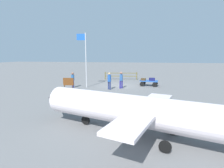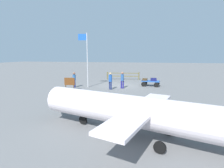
{
  "view_description": "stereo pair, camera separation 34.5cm",
  "coord_description": "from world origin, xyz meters",
  "px_view_note": "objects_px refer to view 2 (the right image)",
  "views": [
    {
      "loc": [
        -2.86,
        19.08,
        3.39
      ],
      "look_at": [
        -0.38,
        6.0,
        1.19
      ],
      "focal_mm": 28.4,
      "sensor_mm": 36.0,
      "label": 1
    },
    {
      "loc": [
        -3.19,
        19.01,
        3.39
      ],
      "look_at": [
        -0.38,
        6.0,
        1.19
      ],
      "focal_mm": 28.4,
      "sensor_mm": 36.0,
      "label": 2
    }
  ],
  "objects_px": {
    "worker_supervisor": "(74,79)",
    "airplane_near": "(136,111)",
    "worker_trailing": "(110,80)",
    "flagpole": "(86,55)",
    "suitcase_navy": "(145,79)",
    "suitcase_tan": "(154,79)",
    "worker_lead": "(122,79)",
    "luggage_cart": "(150,82)",
    "signboard": "(70,82)"
  },
  "relations": [
    {
      "from": "suitcase_navy",
      "to": "worker_trailing",
      "type": "xyz_separation_m",
      "value": [
        3.26,
        2.7,
        0.25
      ]
    },
    {
      "from": "airplane_near",
      "to": "suitcase_navy",
      "type": "bearing_deg",
      "value": -90.02
    },
    {
      "from": "worker_trailing",
      "to": "suitcase_tan",
      "type": "bearing_deg",
      "value": -146.92
    },
    {
      "from": "worker_trailing",
      "to": "airplane_near",
      "type": "distance_m",
      "value": 10.26
    },
    {
      "from": "airplane_near",
      "to": "flagpole",
      "type": "height_order",
      "value": "flagpole"
    },
    {
      "from": "luggage_cart",
      "to": "airplane_near",
      "type": "distance_m",
      "value": 12.56
    },
    {
      "from": "worker_lead",
      "to": "suitcase_navy",
      "type": "bearing_deg",
      "value": -139.88
    },
    {
      "from": "signboard",
      "to": "worker_trailing",
      "type": "bearing_deg",
      "value": -160.75
    },
    {
      "from": "suitcase_tan",
      "to": "worker_lead",
      "type": "height_order",
      "value": "worker_lead"
    },
    {
      "from": "worker_lead",
      "to": "signboard",
      "type": "relative_size",
      "value": 1.38
    },
    {
      "from": "suitcase_navy",
      "to": "airplane_near",
      "type": "distance_m",
      "value": 12.43
    },
    {
      "from": "worker_lead",
      "to": "worker_trailing",
      "type": "relative_size",
      "value": 1.01
    },
    {
      "from": "worker_supervisor",
      "to": "airplane_near",
      "type": "bearing_deg",
      "value": 125.61
    },
    {
      "from": "luggage_cart",
      "to": "worker_supervisor",
      "type": "bearing_deg",
      "value": 17.41
    },
    {
      "from": "worker_trailing",
      "to": "airplane_near",
      "type": "xyz_separation_m",
      "value": [
        -3.26,
        9.73,
        0.13
      ]
    },
    {
      "from": "worker_lead",
      "to": "worker_trailing",
      "type": "xyz_separation_m",
      "value": [
        1.05,
        0.84,
        -0.01
      ]
    },
    {
      "from": "signboard",
      "to": "luggage_cart",
      "type": "bearing_deg",
      "value": -151.51
    },
    {
      "from": "suitcase_tan",
      "to": "suitcase_navy",
      "type": "distance_m",
      "value": 0.91
    },
    {
      "from": "suitcase_tan",
      "to": "airplane_near",
      "type": "xyz_separation_m",
      "value": [
        0.92,
        12.44,
        0.34
      ]
    },
    {
      "from": "suitcase_tan",
      "to": "airplane_near",
      "type": "relative_size",
      "value": 0.06
    },
    {
      "from": "suitcase_navy",
      "to": "suitcase_tan",
      "type": "bearing_deg",
      "value": -178.58
    },
    {
      "from": "luggage_cart",
      "to": "worker_lead",
      "type": "bearing_deg",
      "value": 35.17
    },
    {
      "from": "airplane_near",
      "to": "worker_lead",
      "type": "bearing_deg",
      "value": -78.21
    },
    {
      "from": "airplane_near",
      "to": "worker_supervisor",
      "type": "bearing_deg",
      "value": -54.39
    },
    {
      "from": "worker_supervisor",
      "to": "airplane_near",
      "type": "height_order",
      "value": "airplane_near"
    },
    {
      "from": "worker_trailing",
      "to": "worker_supervisor",
      "type": "height_order",
      "value": "worker_trailing"
    },
    {
      "from": "suitcase_tan",
      "to": "luggage_cart",
      "type": "bearing_deg",
      "value": -14.87
    },
    {
      "from": "worker_supervisor",
      "to": "airplane_near",
      "type": "distance_m",
      "value": 12.4
    },
    {
      "from": "suitcase_navy",
      "to": "signboard",
      "type": "height_order",
      "value": "signboard"
    },
    {
      "from": "worker_trailing",
      "to": "worker_supervisor",
      "type": "distance_m",
      "value": 3.98
    },
    {
      "from": "suitcase_navy",
      "to": "airplane_near",
      "type": "xyz_separation_m",
      "value": [
        0.0,
        12.42,
        0.37
      ]
    },
    {
      "from": "luggage_cart",
      "to": "worker_supervisor",
      "type": "height_order",
      "value": "worker_supervisor"
    },
    {
      "from": "flagpole",
      "to": "signboard",
      "type": "bearing_deg",
      "value": 64.08
    },
    {
      "from": "luggage_cart",
      "to": "airplane_near",
      "type": "bearing_deg",
      "value": 87.3
    },
    {
      "from": "suitcase_tan",
      "to": "worker_supervisor",
      "type": "distance_m",
      "value": 8.47
    },
    {
      "from": "suitcase_tan",
      "to": "airplane_near",
      "type": "height_order",
      "value": "airplane_near"
    },
    {
      "from": "suitcase_tan",
      "to": "flagpole",
      "type": "bearing_deg",
      "value": 16.01
    },
    {
      "from": "worker_lead",
      "to": "flagpole",
      "type": "distance_m",
      "value": 4.44
    },
    {
      "from": "suitcase_navy",
      "to": "worker_supervisor",
      "type": "height_order",
      "value": "worker_supervisor"
    },
    {
      "from": "worker_trailing",
      "to": "signboard",
      "type": "distance_m",
      "value": 3.93
    },
    {
      "from": "worker_trailing",
      "to": "worker_supervisor",
      "type": "xyz_separation_m",
      "value": [
        3.96,
        -0.36,
        -0.04
      ]
    },
    {
      "from": "airplane_near",
      "to": "flagpole",
      "type": "xyz_separation_m",
      "value": [
        5.97,
        -10.47,
        2.24
      ]
    },
    {
      "from": "worker_lead",
      "to": "worker_supervisor",
      "type": "distance_m",
      "value": 5.04
    },
    {
      "from": "luggage_cart",
      "to": "worker_lead",
      "type": "relative_size",
      "value": 1.19
    },
    {
      "from": "worker_trailing",
      "to": "flagpole",
      "type": "relative_size",
      "value": 0.3
    },
    {
      "from": "suitcase_navy",
      "to": "worker_trailing",
      "type": "height_order",
      "value": "worker_trailing"
    },
    {
      "from": "flagpole",
      "to": "luggage_cart",
      "type": "bearing_deg",
      "value": -162.54
    },
    {
      "from": "suitcase_tan",
      "to": "worker_lead",
      "type": "distance_m",
      "value": 3.65
    },
    {
      "from": "worker_lead",
      "to": "signboard",
      "type": "xyz_separation_m",
      "value": [
        4.76,
        2.13,
        -0.19
      ]
    },
    {
      "from": "suitcase_tan",
      "to": "suitcase_navy",
      "type": "height_order",
      "value": "suitcase_tan"
    }
  ]
}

